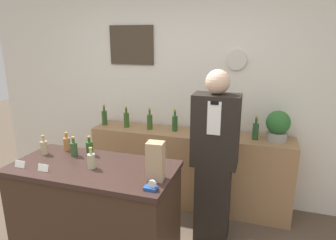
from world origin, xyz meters
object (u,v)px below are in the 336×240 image
at_px(shopkeeper, 214,159).
at_px(paper_bag, 156,161).
at_px(potted_plant, 278,125).
at_px(tape_dispenser, 151,187).

bearing_deg(shopkeeper, paper_bag, -110.52).
bearing_deg(shopkeeper, potted_plant, 43.80).
xyz_separation_m(shopkeeper, tape_dispenser, (-0.28, -0.96, 0.15)).
xyz_separation_m(shopkeeper, potted_plant, (0.57, 0.55, 0.23)).
relative_size(shopkeeper, paper_bag, 5.95).
xyz_separation_m(paper_bag, tape_dispenser, (0.02, -0.16, -0.12)).
xyz_separation_m(potted_plant, tape_dispenser, (-0.85, -1.51, -0.08)).
height_order(potted_plant, tape_dispenser, potted_plant).
distance_m(shopkeeper, tape_dispenser, 1.01).
bearing_deg(paper_bag, potted_plant, 57.21).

